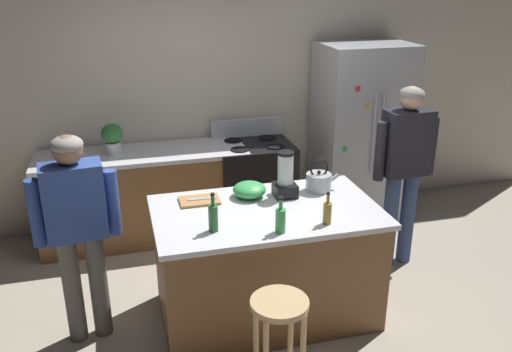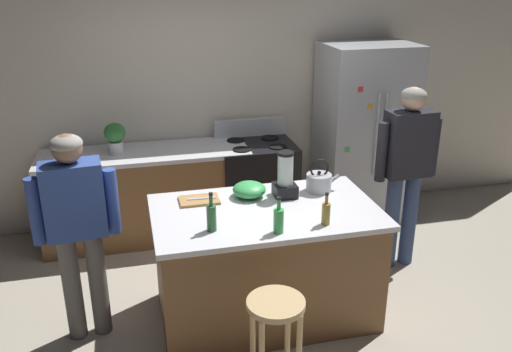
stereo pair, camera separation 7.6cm
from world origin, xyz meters
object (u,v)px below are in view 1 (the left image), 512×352
at_px(bottle_soda, 280,219).
at_px(bottle_vinegar, 327,212).
at_px(refrigerator, 361,133).
at_px(person_by_sink_right, 405,161).
at_px(cutting_board, 200,201).
at_px(blender_appliance, 285,178).
at_px(mixing_bowl, 249,190).
at_px(tea_kettle, 319,181).
at_px(potted_plant, 112,137).
at_px(chef_knife, 202,199).
at_px(bar_stool, 279,322).
at_px(person_by_island_left, 77,221).
at_px(kitchen_island, 266,263).
at_px(stove_range, 254,184).
at_px(bottle_olive_oil, 213,217).

relative_size(bottle_soda, bottle_vinegar, 1.08).
xyz_separation_m(refrigerator, person_by_sink_right, (-0.08, -1.05, 0.07)).
bearing_deg(bottle_vinegar, refrigerator, 58.65).
relative_size(refrigerator, cutting_board, 6.18).
relative_size(blender_appliance, mixing_bowl, 1.41).
bearing_deg(tea_kettle, blender_appliance, -172.41).
relative_size(potted_plant, chef_knife, 1.36).
xyz_separation_m(bar_stool, potted_plant, (-0.90, 2.38, 0.54)).
distance_m(potted_plant, cutting_board, 1.43).
bearing_deg(person_by_island_left, refrigerator, 27.18).
height_order(kitchen_island, cutting_board, cutting_board).
height_order(bar_stool, tea_kettle, tea_kettle).
bearing_deg(tea_kettle, bottle_soda, -129.86).
bearing_deg(bottle_vinegar, chef_knife, 142.58).
xyz_separation_m(stove_range, mixing_bowl, (-0.37, -1.26, 0.50)).
distance_m(bar_stool, mixing_bowl, 1.18).
bearing_deg(refrigerator, person_by_island_left, -152.82).
height_order(stove_range, bottle_soda, bottle_soda).
bearing_deg(bottle_vinegar, bottle_soda, -173.66).
distance_m(bar_stool, potted_plant, 2.60).
distance_m(bar_stool, blender_appliance, 1.21).
bearing_deg(bottle_vinegar, stove_range, 91.14).
bearing_deg(kitchen_island, bottle_soda, -91.42).
distance_m(kitchen_island, refrigerator, 2.14).
height_order(kitchen_island, bottle_soda, bottle_soda).
relative_size(kitchen_island, mixing_bowl, 6.48).
bearing_deg(person_by_sink_right, cutting_board, -174.21).
bearing_deg(tea_kettle, bottle_vinegar, -105.52).
bearing_deg(blender_appliance, stove_range, 85.78).
xyz_separation_m(person_by_sink_right, blender_appliance, (-1.16, -0.25, 0.06)).
bearing_deg(mixing_bowl, person_by_island_left, -171.43).
bearing_deg(potted_plant, blender_appliance, -46.88).
bearing_deg(kitchen_island, tea_kettle, 25.80).
xyz_separation_m(kitchen_island, bottle_soda, (-0.01, -0.37, 0.54)).
bearing_deg(potted_plant, bottle_soda, -61.36).
distance_m(cutting_board, chef_knife, 0.02).
xyz_separation_m(refrigerator, blender_appliance, (-1.25, -1.30, 0.13)).
bearing_deg(blender_appliance, bar_stool, -109.25).
xyz_separation_m(refrigerator, bottle_soda, (-1.46, -1.87, 0.07)).
bearing_deg(person_by_sink_right, mixing_bowl, -172.59).
height_order(bar_stool, bottle_vinegar, bottle_vinegar).
bearing_deg(person_by_sink_right, kitchen_island, -161.89).
height_order(stove_range, mixing_bowl, stove_range).
distance_m(person_by_sink_right, mixing_bowl, 1.45).
distance_m(refrigerator, mixing_bowl, 1.96).
bearing_deg(stove_range, refrigerator, -1.23).
xyz_separation_m(bar_stool, blender_appliance, (0.36, 1.03, 0.52)).
bearing_deg(bottle_olive_oil, person_by_sink_right, 20.66).
height_order(blender_appliance, bottle_vinegar, blender_appliance).
relative_size(refrigerator, tea_kettle, 6.73).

